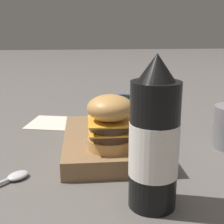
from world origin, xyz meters
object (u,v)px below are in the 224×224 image
object	(u,v)px
ketchup_bottle	(154,142)
side_bowl	(125,106)
burger	(110,122)
spoon	(3,182)
serving_board	(112,141)

from	to	relation	value
ketchup_bottle	side_bowl	world-z (taller)	ketchup_bottle
burger	spoon	distance (m)	0.22
burger	spoon	xyz separation A→B (m)	(-0.06, 0.20, -0.09)
burger	side_bowl	size ratio (longest dim) A/B	0.74
serving_board	spoon	bearing A→B (deg)	125.60
ketchup_bottle	spoon	distance (m)	0.28
serving_board	spoon	distance (m)	0.26
serving_board	side_bowl	xyz separation A→B (m)	(0.28, -0.07, 0.01)
serving_board	side_bowl	world-z (taller)	side_bowl
burger	spoon	world-z (taller)	burger
serving_board	spoon	xyz separation A→B (m)	(-0.15, 0.21, -0.01)
burger	side_bowl	xyz separation A→B (m)	(0.37, -0.08, -0.07)
spoon	serving_board	bearing A→B (deg)	-10.55
spoon	ketchup_bottle	bearing A→B (deg)	-65.14
side_bowl	spoon	world-z (taller)	side_bowl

